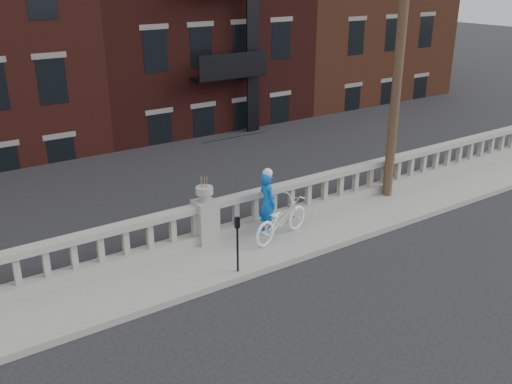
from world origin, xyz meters
The scene contains 9 objects.
ground centered at (0.00, 0.00, 0.00)m, with size 120.00×120.00×0.00m, color black.
sidewalk centered at (0.00, 3.00, 0.07)m, with size 32.00×2.20×0.15m, color gray.
balustrade centered at (0.00, 3.95, 0.64)m, with size 28.00×0.34×1.03m.
planter_pedestal centered at (0.00, 3.95, 0.83)m, with size 0.55×0.55×1.76m.
lower_level centered at (0.56, 23.04, 2.63)m, with size 80.00×44.00×20.80m.
utility_pole centered at (6.20, 3.60, 5.24)m, with size 1.60×0.28×10.00m.
parking_meter_c centered at (-0.18, 2.15, 1.00)m, with size 0.10×0.09×1.36m.
bicycle centered at (1.71, 3.03, 0.67)m, with size 0.69×1.98×1.04m, color white.
cyclist centered at (1.60, 3.50, 0.99)m, with size 0.61×0.40×1.67m, color blue.
Camera 1 is at (-6.33, -7.65, 6.67)m, focal length 40.00 mm.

